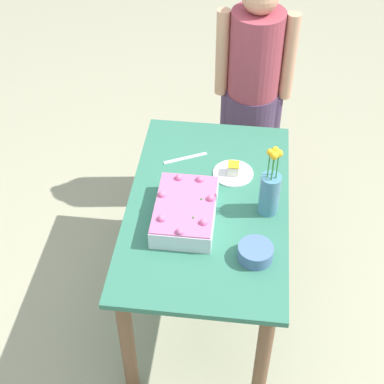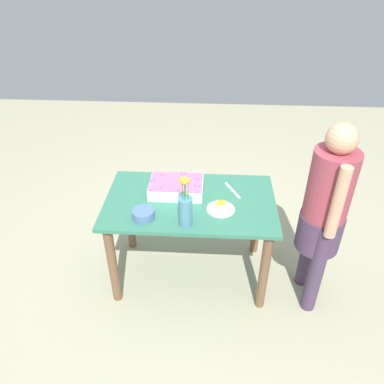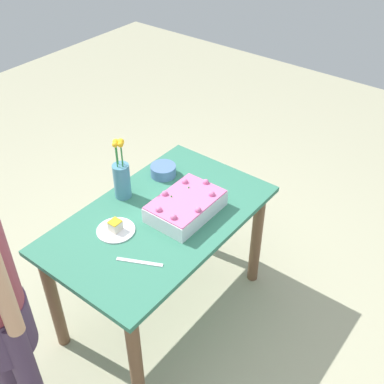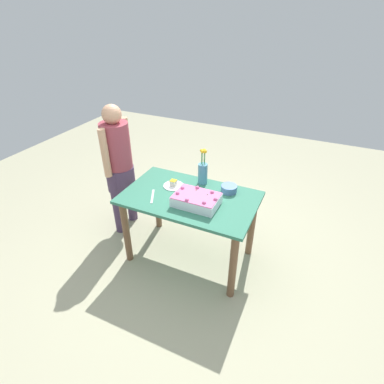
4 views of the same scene
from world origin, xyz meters
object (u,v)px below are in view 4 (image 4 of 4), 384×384
Objects in this scene: cake_knife at (152,196)px; serving_plate_with_slice at (173,185)px; sheet_cake at (196,200)px; fruit_bowl at (229,189)px; person_standing at (119,162)px; flower_vase at (203,172)px.

serving_plate_with_slice is at bearing -46.20° from cake_knife.
serving_plate_with_slice is 0.87× the size of cake_knife.
sheet_cake is 0.40m from serving_plate_with_slice.
cake_knife is 1.52× the size of fruit_bowl.
serving_plate_with_slice is 0.56m from fruit_bowl.
serving_plate_with_slice is 1.32× the size of fruit_bowl.
serving_plate_with_slice is at bearing -5.38° from person_standing.
sheet_cake is 1.99× the size of serving_plate_with_slice.
fruit_bowl is 0.10× the size of person_standing.
fruit_bowl reaches higher than serving_plate_with_slice.
fruit_bowl is at bearing 2.96° from person_standing.
flower_vase is (0.34, 0.44, 0.13)m from cake_knife.
cake_knife is at bearing -172.97° from sheet_cake.
fruit_bowl is (0.63, 0.39, 0.03)m from cake_knife.
fruit_bowl is at bearing -84.88° from cake_knife.
fruit_bowl is (0.54, 0.13, 0.02)m from serving_plate_with_slice.
serving_plate_with_slice is at bearing 149.42° from sheet_cake.
cake_knife is 0.63× the size of flower_vase.
flower_vase reaches higher than sheet_cake.
fruit_bowl is at bearing 59.10° from sheet_cake.
sheet_cake is 0.39m from fruit_bowl.
serving_plate_with_slice is 0.55× the size of flower_vase.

